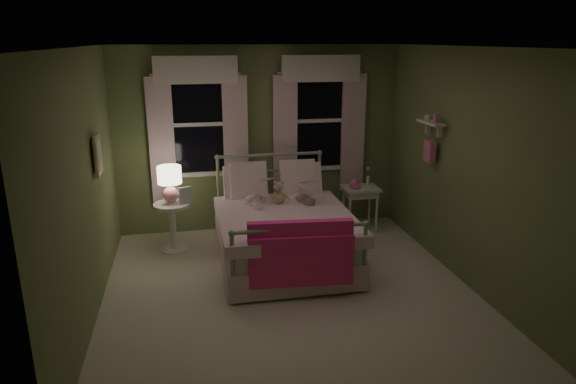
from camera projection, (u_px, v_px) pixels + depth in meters
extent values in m
plane|color=silver|center=(289.00, 291.00, 5.66)|extent=(4.20, 4.20, 0.00)
plane|color=white|center=(290.00, 47.00, 4.91)|extent=(4.20, 4.20, 0.00)
plane|color=olive|center=(260.00, 140.00, 7.26)|extent=(4.00, 0.00, 4.00)
plane|color=olive|center=(355.00, 261.00, 3.32)|extent=(4.00, 0.00, 4.00)
plane|color=olive|center=(85.00, 188.00, 4.91)|extent=(0.00, 4.20, 4.20)
plane|color=olive|center=(467.00, 168.00, 5.67)|extent=(0.00, 4.20, 4.20)
cube|color=white|center=(283.00, 230.00, 6.30)|extent=(1.44, 1.94, 0.26)
cube|color=white|center=(283.00, 248.00, 6.37)|extent=(1.54, 2.02, 0.30)
cube|color=white|center=(285.00, 220.00, 6.11)|extent=(1.58, 1.75, 0.14)
cylinder|color=#9EB793|center=(227.00, 243.00, 6.21)|extent=(0.04, 1.90, 0.04)
cylinder|color=#9EB793|center=(337.00, 235.00, 6.47)|extent=(0.04, 1.90, 0.04)
cylinder|color=#9EB793|center=(219.00, 198.00, 7.04)|extent=(0.04, 0.04, 1.15)
cylinder|color=#9EB793|center=(319.00, 192.00, 7.30)|extent=(0.04, 0.04, 1.15)
sphere|color=#9EB793|center=(217.00, 157.00, 6.87)|extent=(0.07, 0.07, 0.07)
sphere|color=#9EB793|center=(320.00, 153.00, 7.14)|extent=(0.07, 0.07, 0.07)
cylinder|color=#9EB793|center=(269.00, 155.00, 7.00)|extent=(1.42, 0.04, 0.04)
cylinder|color=#9EB793|center=(270.00, 170.00, 7.07)|extent=(1.38, 0.03, 0.03)
cylinder|color=#9EB793|center=(233.00, 270.00, 5.26)|extent=(0.04, 0.04, 0.80)
cylinder|color=#9EB793|center=(364.00, 258.00, 5.53)|extent=(0.04, 0.04, 0.80)
sphere|color=#9EB793|center=(232.00, 233.00, 5.15)|extent=(0.07, 0.07, 0.07)
sphere|color=#9EB793|center=(366.00, 224.00, 5.42)|extent=(0.07, 0.07, 0.07)
cylinder|color=#9EB793|center=(300.00, 228.00, 5.28)|extent=(1.42, 0.04, 0.04)
cube|color=white|center=(245.00, 186.00, 6.78)|extent=(0.55, 0.32, 0.57)
cube|color=white|center=(301.00, 183.00, 6.92)|extent=(0.55, 0.32, 0.57)
cube|color=white|center=(248.00, 180.00, 6.77)|extent=(0.48, 0.30, 0.51)
cube|color=white|center=(297.00, 178.00, 6.89)|extent=(0.48, 0.30, 0.51)
cube|color=#FF3197|center=(300.00, 236.00, 5.31)|extent=(1.10, 0.20, 0.32)
cube|color=#FF318B|center=(302.00, 262.00, 5.32)|extent=(1.10, 0.13, 0.55)
imported|color=#F7D1DD|center=(254.00, 178.00, 6.51)|extent=(0.30, 0.20, 0.81)
imported|color=#F7D1DD|center=(297.00, 179.00, 6.63)|extent=(0.41, 0.36, 0.73)
imported|color=beige|center=(257.00, 184.00, 6.28)|extent=(0.22, 0.15, 0.26)
imported|color=beige|center=(302.00, 185.00, 6.40)|extent=(0.21, 0.13, 0.26)
sphere|color=tan|center=(278.00, 197.00, 6.49)|extent=(0.17, 0.17, 0.17)
sphere|color=tan|center=(279.00, 187.00, 6.43)|extent=(0.12, 0.12, 0.12)
sphere|color=tan|center=(275.00, 183.00, 6.41)|extent=(0.05, 0.05, 0.05)
sphere|color=tan|center=(282.00, 182.00, 6.42)|extent=(0.05, 0.05, 0.05)
sphere|color=tan|center=(272.00, 197.00, 6.44)|extent=(0.06, 0.06, 0.06)
sphere|color=tan|center=(285.00, 196.00, 6.47)|extent=(0.06, 0.06, 0.06)
sphere|color=#8C6B51|center=(279.00, 188.00, 6.38)|extent=(0.04, 0.04, 0.04)
cylinder|color=white|center=(171.00, 205.00, 6.57)|extent=(0.46, 0.46, 0.04)
cylinder|color=white|center=(173.00, 228.00, 6.66)|extent=(0.08, 0.08, 0.60)
cylinder|color=white|center=(174.00, 249.00, 6.75)|extent=(0.34, 0.34, 0.03)
sphere|color=pink|center=(171.00, 194.00, 6.53)|extent=(0.20, 0.20, 0.20)
cylinder|color=pink|center=(170.00, 185.00, 6.49)|extent=(0.03, 0.03, 0.12)
cylinder|color=#FFEAC6|center=(169.00, 175.00, 6.45)|extent=(0.30, 0.30, 0.22)
imported|color=beige|center=(179.00, 204.00, 6.51)|extent=(0.23, 0.26, 0.02)
cube|color=white|center=(361.00, 189.00, 7.29)|extent=(0.50, 0.40, 0.04)
cube|color=white|center=(360.00, 193.00, 7.31)|extent=(0.44, 0.34, 0.08)
cylinder|color=white|center=(350.00, 214.00, 7.20)|extent=(0.04, 0.04, 0.60)
cylinder|color=white|center=(377.00, 212.00, 7.28)|extent=(0.04, 0.04, 0.60)
cylinder|color=white|center=(343.00, 207.00, 7.48)|extent=(0.04, 0.04, 0.60)
cylinder|color=white|center=(369.00, 206.00, 7.56)|extent=(0.04, 0.04, 0.60)
sphere|color=pink|center=(354.00, 183.00, 7.24)|extent=(0.14, 0.14, 0.14)
cube|color=pink|center=(356.00, 187.00, 7.17)|extent=(0.10, 0.05, 0.04)
cylinder|color=white|center=(368.00, 181.00, 7.33)|extent=(0.05, 0.05, 0.14)
cylinder|color=#4C7F3F|center=(368.00, 174.00, 7.30)|extent=(0.01, 0.01, 0.12)
sphere|color=pink|center=(368.00, 169.00, 7.28)|extent=(0.06, 0.06, 0.06)
cube|color=black|center=(198.00, 124.00, 7.01)|extent=(0.76, 0.02, 1.35)
cube|color=white|center=(196.00, 72.00, 6.79)|extent=(0.84, 0.05, 0.06)
cube|color=white|center=(201.00, 174.00, 7.20)|extent=(0.84, 0.05, 0.06)
cube|color=white|center=(168.00, 125.00, 6.92)|extent=(0.06, 0.05, 1.40)
cube|color=white|center=(228.00, 124.00, 7.07)|extent=(0.06, 0.05, 1.40)
cube|color=white|center=(198.00, 124.00, 6.99)|extent=(0.76, 0.04, 0.05)
cube|color=white|center=(162.00, 141.00, 6.91)|extent=(0.34, 0.06, 1.70)
cube|color=white|center=(236.00, 138.00, 7.10)|extent=(0.34, 0.06, 1.70)
cube|color=white|center=(196.00, 70.00, 6.72)|extent=(1.10, 0.08, 0.36)
cylinder|color=white|center=(196.00, 74.00, 6.78)|extent=(1.20, 0.03, 0.03)
cube|color=black|center=(319.00, 120.00, 7.33)|extent=(0.76, 0.02, 1.35)
cube|color=white|center=(320.00, 70.00, 7.11)|extent=(0.84, 0.05, 0.06)
cube|color=white|center=(318.00, 168.00, 7.52)|extent=(0.84, 0.05, 0.06)
cube|color=white|center=(291.00, 122.00, 7.24)|extent=(0.06, 0.05, 1.40)
cube|color=white|center=(346.00, 120.00, 7.39)|extent=(0.06, 0.05, 1.40)
cube|color=white|center=(319.00, 121.00, 7.32)|extent=(0.76, 0.04, 0.05)
cube|color=white|center=(285.00, 136.00, 7.24)|extent=(0.34, 0.06, 1.70)
cube|color=silver|center=(353.00, 134.00, 7.43)|extent=(0.34, 0.06, 1.70)
cube|color=white|center=(321.00, 68.00, 7.04)|extent=(1.10, 0.08, 0.36)
cylinder|color=white|center=(320.00, 73.00, 7.10)|extent=(1.20, 0.03, 0.03)
cube|color=white|center=(431.00, 123.00, 6.19)|extent=(0.15, 0.50, 0.03)
cube|color=white|center=(440.00, 131.00, 6.08)|extent=(0.06, 0.03, 0.14)
cube|color=white|center=(428.00, 127.00, 6.36)|extent=(0.06, 0.03, 0.14)
cylinder|color=pink|center=(436.00, 118.00, 6.07)|extent=(0.06, 0.06, 0.10)
sphere|color=white|center=(428.00, 117.00, 6.27)|extent=(0.08, 0.08, 0.08)
cube|color=pink|center=(430.00, 151.00, 6.29)|extent=(0.08, 0.18, 0.26)
cube|color=beige|center=(98.00, 154.00, 5.42)|extent=(0.03, 0.32, 0.42)
cube|color=silver|center=(99.00, 154.00, 5.43)|extent=(0.01, 0.25, 0.34)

